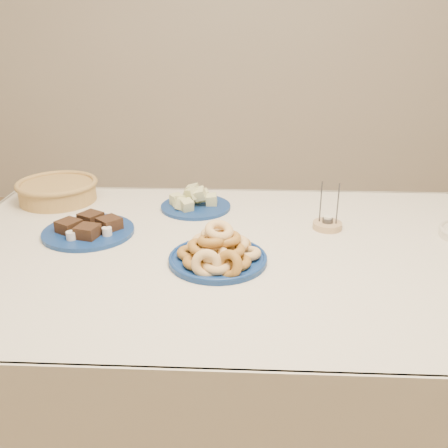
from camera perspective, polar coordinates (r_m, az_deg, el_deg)
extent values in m
plane|color=olive|center=(1.92, 0.08, -23.49)|extent=(5.00, 5.00, 0.00)
cube|color=beige|center=(3.84, 1.95, 21.99)|extent=(5.00, 0.02, 2.70)
cylinder|color=brown|center=(2.15, -18.50, -7.16)|extent=(0.06, 0.06, 0.72)
cylinder|color=brown|center=(2.11, 20.15, -7.99)|extent=(0.06, 0.06, 0.72)
cube|color=beige|center=(1.48, 0.09, -3.19)|extent=(1.70, 1.10, 0.02)
cube|color=beige|center=(2.04, 0.80, 0.21)|extent=(1.70, 0.01, 0.28)
cube|color=beige|center=(1.10, -1.33, -21.98)|extent=(1.70, 0.01, 0.28)
cylinder|color=navy|center=(1.40, -0.71, -4.10)|extent=(0.31, 0.31, 0.01)
torus|color=navy|center=(1.39, -0.71, -3.84)|extent=(0.31, 0.31, 0.01)
torus|color=tan|center=(1.39, 2.62, -3.40)|extent=(0.11, 0.11, 0.03)
torus|color=brown|center=(1.44, 1.55, -2.44)|extent=(0.08, 0.08, 0.04)
torus|color=brown|center=(1.45, -0.62, -2.12)|extent=(0.10, 0.10, 0.03)
torus|color=tan|center=(1.44, -2.72, -2.45)|extent=(0.09, 0.09, 0.03)
torus|color=brown|center=(1.39, -3.79, -3.34)|extent=(0.09, 0.09, 0.03)
torus|color=brown|center=(1.34, -3.07, -4.35)|extent=(0.08, 0.08, 0.03)
torus|color=tan|center=(1.32, -0.81, -4.77)|extent=(0.11, 0.11, 0.03)
torus|color=brown|center=(1.34, 1.44, -4.36)|extent=(0.10, 0.11, 0.03)
torus|color=tan|center=(1.39, 1.26, -2.20)|extent=(0.10, 0.10, 0.03)
torus|color=brown|center=(1.42, -0.31, -1.65)|extent=(0.11, 0.11, 0.03)
torus|color=tan|center=(1.41, -2.13, -1.95)|extent=(0.11, 0.11, 0.03)
torus|color=brown|center=(1.37, -2.57, -2.74)|extent=(0.09, 0.09, 0.05)
torus|color=tan|center=(1.33, -1.17, -3.41)|extent=(0.08, 0.08, 0.04)
torus|color=brown|center=(1.35, 0.74, -3.02)|extent=(0.11, 0.11, 0.03)
torus|color=brown|center=(1.36, 0.31, -1.64)|extent=(0.11, 0.11, 0.03)
torus|color=tan|center=(1.39, -1.06, -1.18)|extent=(0.08, 0.08, 0.03)
torus|color=brown|center=(1.35, -1.40, -1.90)|extent=(0.10, 0.11, 0.04)
torus|color=tan|center=(1.36, -0.56, -0.74)|extent=(0.11, 0.11, 0.05)
torus|color=tan|center=(1.30, -2.04, -4.60)|extent=(0.08, 0.05, 0.08)
torus|color=brown|center=(1.30, 0.54, -4.68)|extent=(0.10, 0.09, 0.08)
cylinder|color=navy|center=(1.79, -3.25, 1.99)|extent=(0.33, 0.33, 0.01)
cube|color=#C4CB80|center=(1.75, -4.84, 2.34)|extent=(0.05, 0.04, 0.05)
cube|color=#C4CB80|center=(1.79, -5.46, 2.79)|extent=(0.05, 0.06, 0.04)
cube|color=#C4CB80|center=(1.73, -4.27, 2.15)|extent=(0.05, 0.06, 0.05)
cube|color=#C4CB80|center=(1.82, -3.19, 3.15)|extent=(0.04, 0.04, 0.04)
cube|color=#C4CB80|center=(1.76, -2.82, 3.47)|extent=(0.05, 0.05, 0.06)
cube|color=#C4CB80|center=(1.77, -5.06, 2.61)|extent=(0.06, 0.06, 0.05)
cube|color=#C4CB80|center=(1.78, -1.47, 2.79)|extent=(0.04, 0.04, 0.05)
cube|color=#C4CB80|center=(1.85, -3.52, 3.46)|extent=(0.04, 0.04, 0.04)
cube|color=#C4CB80|center=(1.83, -2.30, 3.26)|extent=(0.05, 0.05, 0.05)
cube|color=#C4CB80|center=(1.76, -3.61, 3.49)|extent=(0.06, 0.06, 0.05)
cube|color=#C4CB80|center=(1.84, -4.05, 3.36)|extent=(0.05, 0.05, 0.05)
cube|color=#C4CB80|center=(1.80, -3.53, 3.89)|extent=(0.05, 0.04, 0.05)
cylinder|color=navy|center=(1.63, -15.22, -0.86)|extent=(0.37, 0.37, 0.01)
cube|color=black|center=(1.63, -17.32, -0.22)|extent=(0.09, 0.09, 0.04)
cube|color=black|center=(1.57, -15.33, -0.82)|extent=(0.08, 0.08, 0.04)
cube|color=black|center=(1.67, -14.98, 0.63)|extent=(0.09, 0.09, 0.04)
cube|color=black|center=(1.62, -12.97, 0.08)|extent=(0.09, 0.09, 0.04)
cylinder|color=silver|center=(1.69, -16.97, 0.46)|extent=(0.04, 0.04, 0.03)
cylinder|color=silver|center=(1.57, -17.07, -1.27)|extent=(0.04, 0.04, 0.03)
cylinder|color=silver|center=(1.57, -13.23, -0.83)|extent=(0.04, 0.04, 0.03)
cylinder|color=olive|center=(1.95, -18.46, 3.45)|extent=(0.35, 0.35, 0.07)
torus|color=olive|center=(1.94, -18.59, 4.43)|extent=(0.37, 0.37, 0.02)
cylinder|color=tan|center=(1.65, 11.72, -0.16)|extent=(0.12, 0.12, 0.02)
cylinder|color=#3E3E43|center=(1.64, 11.77, 0.42)|extent=(0.04, 0.04, 0.01)
cylinder|color=silver|center=(1.64, 11.80, 0.77)|extent=(0.03, 0.03, 0.01)
cylinder|color=#3E3E43|center=(1.62, 11.00, 2.52)|extent=(0.01, 0.01, 0.13)
cylinder|color=#3E3E43|center=(1.62, 12.87, 2.27)|extent=(0.01, 0.01, 0.13)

